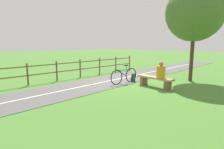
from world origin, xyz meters
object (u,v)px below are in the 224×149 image
person_seated (161,71)px  tree_far_right (195,13)px  bench (155,80)px  backpack (133,78)px  bicycle (124,76)px

person_seated → tree_far_right: bearing=-89.0°
bench → backpack: bearing=-6.6°
tree_far_right → bench: bearing=76.2°
bicycle → tree_far_right: (-2.17, -2.90, 3.09)m
person_seated → backpack: (1.81, -0.45, -0.57)m
bench → backpack: 1.58m
bench → bicycle: bearing=20.7°
person_seated → bench: bearing=0.0°
tree_far_right → person_seated: bearing=82.6°
person_seated → bicycle: bearing=17.4°
bench → person_seated: 0.53m
backpack → tree_far_right: (-2.15, -2.15, 3.28)m
tree_far_right → backpack: bearing=45.0°
person_seated → backpack: 1.95m
bicycle → bench: bearing=109.5°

